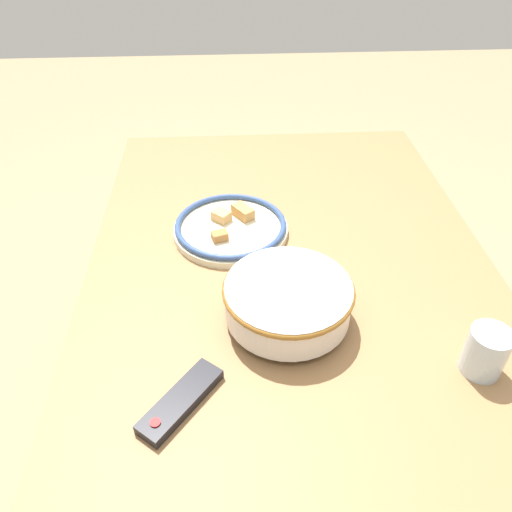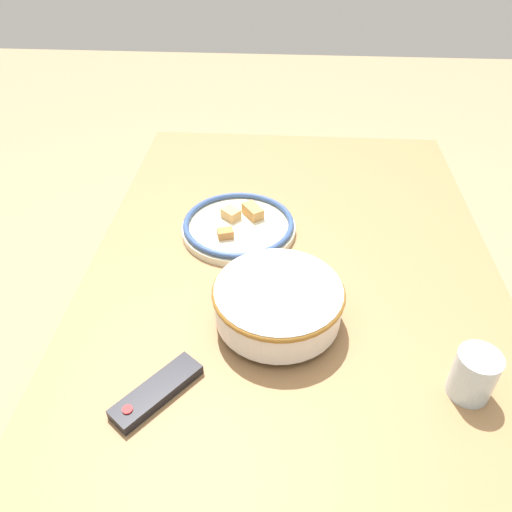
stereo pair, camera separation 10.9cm
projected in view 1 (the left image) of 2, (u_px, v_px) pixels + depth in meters
ground_plane at (283, 453)px, 1.56m from camera, size 8.00×8.00×0.00m
dining_table at (292, 303)px, 1.15m from camera, size 1.45×0.92×0.73m
noodle_bowl at (288, 300)px, 0.97m from camera, size 0.25×0.25×0.09m
food_plate at (231, 227)px, 1.22m from camera, size 0.28×0.28×0.05m
tv_remote at (181, 401)px, 0.84m from camera, size 0.16×0.15×0.02m
drinking_glass at (486, 352)px, 0.88m from camera, size 0.07×0.07×0.09m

